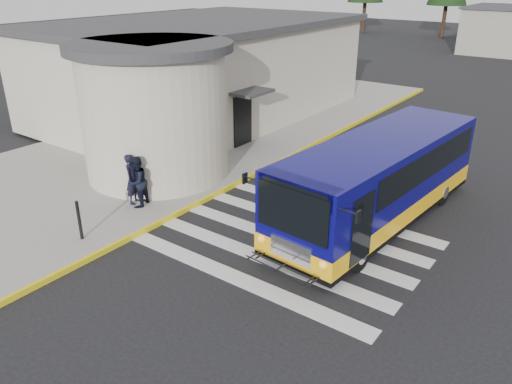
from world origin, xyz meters
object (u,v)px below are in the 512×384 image
Objects in this scene: bollard at (79,220)px; pedestrian_b at (137,182)px; transit_bus at (378,183)px; pedestrian_a at (133,179)px.

pedestrian_b is at bearing 98.36° from bollard.
pedestrian_b is at bearing -144.52° from transit_bus.
transit_bus is at bearing -83.50° from pedestrian_a.
pedestrian_b is (0.31, -0.09, 0.00)m from pedestrian_a.
pedestrian_a is 0.32m from pedestrian_b.
transit_bus is 7.57m from pedestrian_b.
transit_bus is 7.80m from pedestrian_a.
transit_bus is 5.65× the size of pedestrian_b.
pedestrian_b reaches higher than pedestrian_a.
pedestrian_a is 1.00× the size of pedestrian_b.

